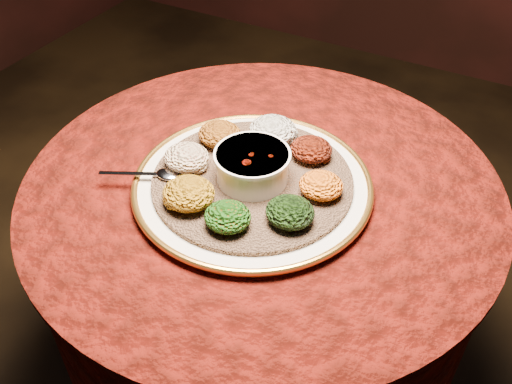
% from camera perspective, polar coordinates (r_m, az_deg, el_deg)
% --- Properties ---
extents(table, '(0.96, 0.96, 0.73)m').
position_cam_1_polar(table, '(1.27, 0.52, -5.05)').
color(table, black).
rests_on(table, ground).
extents(platter, '(0.60, 0.60, 0.02)m').
position_cam_1_polar(platter, '(1.11, -0.36, 0.75)').
color(platter, silver).
rests_on(platter, table).
extents(injera, '(0.44, 0.44, 0.01)m').
position_cam_1_polar(injera, '(1.11, -0.36, 1.17)').
color(injera, '#8A6345').
rests_on(injera, platter).
extents(stew_bowl, '(0.15, 0.15, 0.06)m').
position_cam_1_polar(stew_bowl, '(1.08, -0.37, 2.80)').
color(stew_bowl, white).
rests_on(stew_bowl, injera).
extents(spoon, '(0.15, 0.08, 0.01)m').
position_cam_1_polar(spoon, '(1.12, -9.42, 1.77)').
color(spoon, silver).
rests_on(spoon, injera).
extents(portion_ayib, '(0.10, 0.09, 0.05)m').
position_cam_1_polar(portion_ayib, '(1.19, 1.70, 6.22)').
color(portion_ayib, silver).
rests_on(portion_ayib, injera).
extents(portion_kitfo, '(0.08, 0.08, 0.04)m').
position_cam_1_polar(portion_kitfo, '(1.15, 5.54, 4.28)').
color(portion_kitfo, black).
rests_on(portion_kitfo, injera).
extents(portion_tikil, '(0.08, 0.08, 0.04)m').
position_cam_1_polar(portion_tikil, '(1.06, 6.52, 0.67)').
color(portion_tikil, '#BD6C0F').
rests_on(portion_tikil, injera).
extents(portion_gomen, '(0.09, 0.08, 0.04)m').
position_cam_1_polar(portion_gomen, '(1.00, 3.42, -2.01)').
color(portion_gomen, black).
rests_on(portion_gomen, injera).
extents(portion_mixveg, '(0.08, 0.08, 0.04)m').
position_cam_1_polar(portion_mixveg, '(0.99, -2.85, -2.48)').
color(portion_mixveg, '#8C3B09').
rests_on(portion_mixveg, injera).
extents(portion_kik, '(0.10, 0.09, 0.05)m').
position_cam_1_polar(portion_kik, '(1.04, -6.74, -0.13)').
color(portion_kik, '#A6700E').
rests_on(portion_kik, injera).
extents(portion_timatim, '(0.09, 0.09, 0.04)m').
position_cam_1_polar(portion_timatim, '(1.13, -6.96, 3.46)').
color(portion_timatim, maroon).
rests_on(portion_timatim, injera).
extents(portion_shiro, '(0.09, 0.09, 0.04)m').
position_cam_1_polar(portion_shiro, '(1.18, -3.65, 5.79)').
color(portion_shiro, '#8A4B10').
rests_on(portion_shiro, injera).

